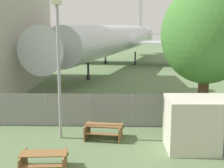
# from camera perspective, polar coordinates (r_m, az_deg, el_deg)

# --- Properties ---
(perimeter_fence) EXTENTS (56.07, 0.07, 1.97)m
(perimeter_fence) POSITION_cam_1_polar(r_m,az_deg,el_deg) (18.44, -4.16, -4.78)
(perimeter_fence) COLOR gray
(perimeter_fence) RESTS_ON ground
(airplane) EXTENTS (38.92, 47.27, 11.91)m
(airplane) POSITION_cam_1_polar(r_m,az_deg,el_deg) (46.85, 1.07, 8.19)
(airplane) COLOR silver
(airplane) RESTS_ON ground
(portable_cabin) EXTENTS (4.31, 2.42, 2.50)m
(portable_cabin) POSITION_cam_1_polar(r_m,az_deg,el_deg) (15.76, 17.70, -6.95)
(portable_cabin) COLOR beige
(portable_cabin) RESTS_ON ground
(picnic_bench_near_cabin) EXTENTS (2.14, 1.63, 0.76)m
(picnic_bench_near_cabin) POSITION_cam_1_polar(r_m,az_deg,el_deg) (16.59, -1.52, -8.34)
(picnic_bench_near_cabin) COLOR brown
(picnic_bench_near_cabin) RESTS_ON ground
(picnic_bench_open_grass) EXTENTS (2.00, 1.54, 0.76)m
(picnic_bench_open_grass) POSITION_cam_1_polar(r_m,az_deg,el_deg) (13.42, -12.34, -13.29)
(picnic_bench_open_grass) COLOR brown
(picnic_bench_open_grass) RESTS_ON ground
(tree_left_of_cabin) EXTENTS (5.42, 5.42, 8.35)m
(tree_left_of_cabin) POSITION_cam_1_polar(r_m,az_deg,el_deg) (19.75, 16.85, 8.61)
(tree_left_of_cabin) COLOR brown
(tree_left_of_cabin) RESTS_ON ground
(light_mast) EXTENTS (0.44, 0.44, 7.26)m
(light_mast) POSITION_cam_1_polar(r_m,az_deg,el_deg) (16.07, -9.79, 5.48)
(light_mast) COLOR #99999E
(light_mast) RESTS_ON ground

